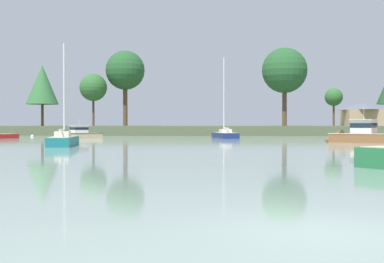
{
  "coord_description": "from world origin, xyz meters",
  "views": [
    {
      "loc": [
        -1.79,
        -9.65,
        1.9
      ],
      "look_at": [
        -4.06,
        32.23,
        1.33
      ],
      "focal_mm": 49.41,
      "sensor_mm": 36.0,
      "label": 1
    }
  ],
  "objects_px": {
    "sailboat_teal": "(63,143)",
    "mooring_buoy_white": "(32,136)",
    "cruiser_sand": "(74,136)",
    "sailboat_navy": "(225,136)",
    "cruiser_wood": "(358,138)"
  },
  "relations": [
    {
      "from": "sailboat_navy",
      "to": "mooring_buoy_white",
      "type": "relative_size",
      "value": 23.22
    },
    {
      "from": "sailboat_teal",
      "to": "cruiser_wood",
      "type": "relative_size",
      "value": 1.17
    },
    {
      "from": "sailboat_teal",
      "to": "mooring_buoy_white",
      "type": "xyz_separation_m",
      "value": [
        -15.02,
        33.64,
        -0.14
      ]
    },
    {
      "from": "sailboat_teal",
      "to": "cruiser_wood",
      "type": "xyz_separation_m",
      "value": [
        28.14,
        9.78,
        0.28
      ]
    },
    {
      "from": "sailboat_teal",
      "to": "mooring_buoy_white",
      "type": "height_order",
      "value": "sailboat_teal"
    },
    {
      "from": "cruiser_sand",
      "to": "sailboat_navy",
      "type": "bearing_deg",
      "value": 15.03
    },
    {
      "from": "sailboat_navy",
      "to": "cruiser_wood",
      "type": "xyz_separation_m",
      "value": [
        13.69,
        -17.41,
        0.27
      ]
    },
    {
      "from": "cruiser_sand",
      "to": "sailboat_teal",
      "type": "relative_size",
      "value": 0.67
    },
    {
      "from": "sailboat_teal",
      "to": "sailboat_navy",
      "type": "bearing_deg",
      "value": 62.01
    },
    {
      "from": "mooring_buoy_white",
      "to": "cruiser_sand",
      "type": "bearing_deg",
      "value": -49.99
    },
    {
      "from": "sailboat_teal",
      "to": "mooring_buoy_white",
      "type": "distance_m",
      "value": 36.84
    },
    {
      "from": "cruiser_sand",
      "to": "cruiser_wood",
      "type": "relative_size",
      "value": 0.78
    },
    {
      "from": "cruiser_sand",
      "to": "cruiser_wood",
      "type": "height_order",
      "value": "cruiser_wood"
    },
    {
      "from": "sailboat_teal",
      "to": "mooring_buoy_white",
      "type": "bearing_deg",
      "value": 114.06
    },
    {
      "from": "cruiser_sand",
      "to": "sailboat_teal",
      "type": "bearing_deg",
      "value": -76.71
    }
  ]
}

